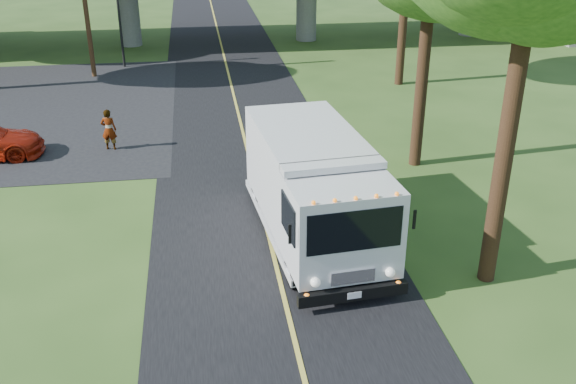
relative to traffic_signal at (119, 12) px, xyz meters
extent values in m
plane|color=#2E4B1A|center=(6.00, -26.00, -3.20)|extent=(120.00, 120.00, 0.00)
cube|color=black|center=(6.00, -16.00, -3.19)|extent=(7.00, 90.00, 0.02)
cube|color=black|center=(-5.00, -8.00, -3.19)|extent=(16.00, 18.00, 0.01)
cube|color=gold|center=(6.00, -16.00, -3.17)|extent=(0.12, 90.00, 0.01)
cylinder|color=slate|center=(0.00, 6.00, -0.50)|extent=(1.40, 1.40, 5.40)
cylinder|color=slate|center=(12.00, 6.00, -0.50)|extent=(1.40, 1.40, 5.40)
cylinder|color=black|center=(0.00, 0.00, -0.60)|extent=(0.14, 0.14, 5.20)
cylinder|color=#382314|center=(11.50, -25.00, 0.30)|extent=(0.44, 0.44, 7.00)
cylinder|color=#382314|center=(12.20, -17.00, 0.65)|extent=(0.44, 0.44, 7.70)
cylinder|color=#382314|center=(15.00, -6.00, 0.13)|extent=(0.44, 0.44, 6.65)
cube|color=silver|center=(7.21, -21.24, -1.31)|extent=(3.15, 5.20, 2.54)
cube|color=silver|center=(7.53, -24.73, -1.42)|extent=(2.88, 2.27, 2.32)
cube|color=black|center=(7.62, -25.72, -1.05)|extent=(2.37, 0.30, 1.07)
cube|color=black|center=(7.63, -25.83, -2.77)|extent=(2.83, 0.46, 0.32)
cube|color=silver|center=(7.25, -21.69, -2.86)|extent=(3.29, 6.77, 0.20)
cylinder|color=black|center=(6.36, -24.60, -2.69)|extent=(0.41, 1.04, 1.02)
cylinder|color=black|center=(8.65, -24.40, -2.69)|extent=(0.41, 1.04, 1.02)
cylinder|color=black|center=(5.93, -19.88, -2.69)|extent=(0.41, 1.04, 1.02)
cylinder|color=black|center=(8.23, -19.67, -2.69)|extent=(0.41, 1.04, 1.02)
imported|color=gray|center=(0.57, -13.74, -2.36)|extent=(0.67, 0.50, 1.68)
camera|label=1|loc=(4.10, -38.69, 6.20)|focal=40.00mm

